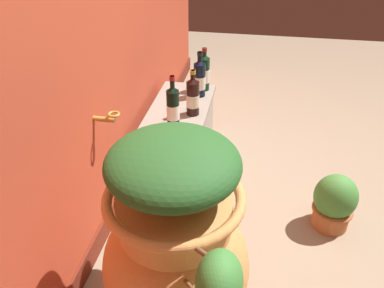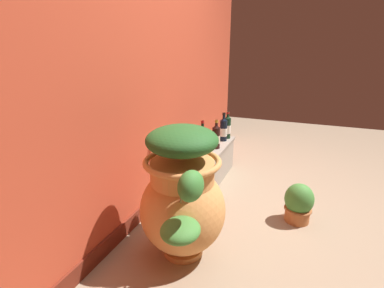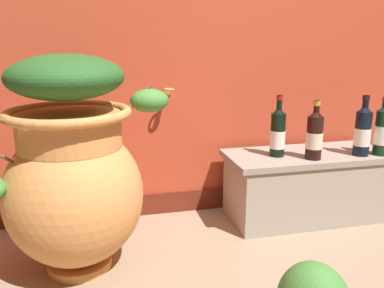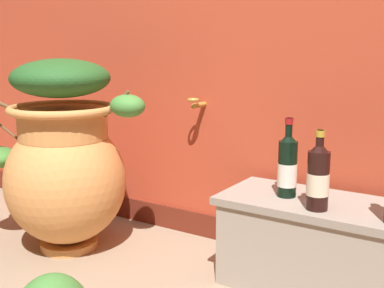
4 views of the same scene
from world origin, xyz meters
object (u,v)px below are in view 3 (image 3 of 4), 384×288
at_px(terracotta_urn, 71,171).
at_px(wine_bottle_left, 315,134).
at_px(wine_bottle_right, 382,130).
at_px(wine_bottle_back, 278,132).
at_px(wine_bottle_middle, 363,130).

relative_size(terracotta_urn, wine_bottle_left, 3.05).
distance_m(terracotta_urn, wine_bottle_right, 1.54).
xyz_separation_m(wine_bottle_right, wine_bottle_back, (-0.53, 0.10, -0.01)).
bearing_deg(terracotta_urn, wine_bottle_back, 13.21).
distance_m(wine_bottle_left, wine_bottle_middle, 0.27).
xyz_separation_m(wine_bottle_left, wine_bottle_right, (0.38, -0.01, 0.01)).
height_order(wine_bottle_middle, wine_bottle_back, wine_bottle_back).
relative_size(terracotta_urn, wine_bottle_middle, 2.88).
relative_size(wine_bottle_middle, wine_bottle_right, 1.02).
bearing_deg(wine_bottle_left, terracotta_urn, -172.87).
xyz_separation_m(wine_bottle_left, wine_bottle_back, (-0.15, 0.09, -0.00)).
bearing_deg(wine_bottle_middle, wine_bottle_right, -8.26).
distance_m(wine_bottle_middle, wine_bottle_back, 0.44).
xyz_separation_m(wine_bottle_left, wine_bottle_middle, (0.27, 0.00, 0.01)).
bearing_deg(wine_bottle_left, wine_bottle_back, 149.53).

